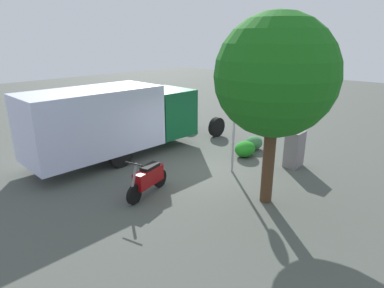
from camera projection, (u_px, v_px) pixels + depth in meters
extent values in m
plane|color=#494E47|center=(208.00, 173.00, 10.95)|extent=(60.00, 60.00, 0.00)
cylinder|color=black|center=(120.00, 155.00, 11.39)|extent=(0.91, 0.29, 0.90)
cylinder|color=black|center=(93.00, 143.00, 12.65)|extent=(0.91, 0.29, 0.90)
cylinder|color=black|center=(217.00, 127.00, 14.96)|extent=(0.91, 0.29, 0.90)
cylinder|color=black|center=(188.00, 120.00, 16.23)|extent=(0.91, 0.29, 0.90)
cube|color=silver|center=(93.00, 121.00, 11.39)|extent=(4.87, 2.39, 2.27)
cube|color=#10572F|center=(166.00, 112.00, 13.75)|extent=(1.88, 2.17, 1.90)
cube|color=black|center=(165.00, 98.00, 13.56)|extent=(1.90, 2.01, 0.60)
cylinder|color=black|center=(134.00, 195.00, 8.86)|extent=(0.57, 0.22, 0.56)
cylinder|color=black|center=(160.00, 178.00, 9.90)|extent=(0.57, 0.22, 0.56)
cube|color=maroon|center=(148.00, 177.00, 9.33)|extent=(1.14, 0.56, 0.48)
cube|color=black|center=(150.00, 167.00, 9.33)|extent=(0.69, 0.41, 0.12)
cylinder|color=slate|center=(134.00, 176.00, 8.73)|extent=(0.29, 0.13, 0.69)
cylinder|color=black|center=(134.00, 164.00, 8.62)|extent=(0.16, 0.55, 0.04)
cylinder|color=#9E9EA3|center=(234.00, 131.00, 10.66)|extent=(0.08, 0.08, 2.93)
cylinder|color=red|center=(236.00, 92.00, 10.25)|extent=(0.71, 0.32, 0.76)
cube|color=yellow|center=(235.00, 112.00, 10.45)|extent=(0.33, 0.33, 0.44)
cylinder|color=#47301E|center=(268.00, 161.00, 8.74)|extent=(0.33, 0.33, 2.41)
sphere|color=#196518|center=(275.00, 76.00, 8.02)|extent=(3.12, 3.12, 3.12)
cube|color=slate|center=(294.00, 149.00, 11.38)|extent=(0.69, 0.50, 1.29)
torus|color=#B7B7BC|center=(287.00, 154.00, 12.78)|extent=(0.85, 0.15, 0.85)
ellipsoid|color=#336D3D|center=(254.00, 143.00, 13.24)|extent=(0.81, 0.67, 0.55)
ellipsoid|color=#1E801E|center=(245.00, 149.00, 12.42)|extent=(0.90, 0.74, 0.62)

